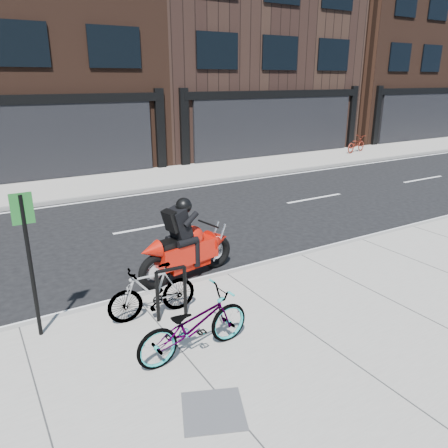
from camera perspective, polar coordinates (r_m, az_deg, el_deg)
ground at (r=10.81m, az=-5.04°, el=-3.30°), size 120.00×120.00×0.00m
sidewalk_near at (r=7.12m, az=13.62°, el=-15.65°), size 60.00×6.00×0.13m
sidewalk_far at (r=17.81m, az=-16.11°, el=4.99°), size 60.00×3.50×0.13m
building_mideast at (r=27.67m, az=0.45°, el=23.14°), size 12.00×10.00×12.50m
building_east at (r=35.42m, az=18.60°, el=21.64°), size 10.00×10.00×13.00m
bike_rack at (r=7.40m, az=-6.91°, el=-8.38°), size 0.55×0.09×0.92m
bicycle_front at (r=6.51m, az=-3.95°, el=-12.95°), size 1.86×0.76×0.96m
bicycle_rear at (r=7.53m, az=-9.36°, el=-8.67°), size 1.56×0.51×0.93m
motorcycle at (r=9.11m, az=-4.35°, el=-2.70°), size 2.34×0.79×1.76m
bicycle_far at (r=25.44m, az=16.87°, el=9.97°), size 1.79×1.01×0.89m
utility_grate at (r=5.81m, az=-1.42°, el=-23.20°), size 0.98×0.98×0.02m
sign_post at (r=7.15m, az=-24.14°, el=-3.55°), size 0.31×0.06×2.32m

